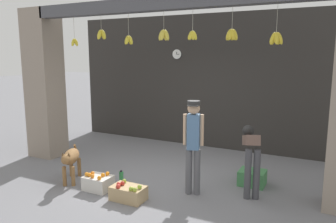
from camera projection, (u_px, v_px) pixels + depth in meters
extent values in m
plane|color=slate|center=(158.00, 181.00, 6.12)|extent=(60.00, 60.00, 0.00)
cube|color=#2D2B28|center=(209.00, 82.00, 8.22)|extent=(7.53, 0.12, 3.33)
cube|color=gray|center=(45.00, 85.00, 7.48)|extent=(0.70, 0.60, 3.33)
cube|color=#4C4C51|center=(161.00, 4.00, 5.68)|extent=(5.63, 0.24, 0.24)
cylinder|color=#B2AD99|center=(74.00, 28.00, 6.62)|extent=(0.01, 0.01, 0.43)
ellipsoid|color=yellow|center=(76.00, 42.00, 6.65)|extent=(0.11, 0.06, 0.17)
ellipsoid|color=yellow|center=(76.00, 42.00, 6.71)|extent=(0.06, 0.11, 0.17)
ellipsoid|color=yellow|center=(73.00, 42.00, 6.69)|extent=(0.11, 0.06, 0.17)
ellipsoid|color=yellow|center=(73.00, 42.00, 6.63)|extent=(0.06, 0.11, 0.17)
cylinder|color=#B2AD99|center=(101.00, 22.00, 6.35)|extent=(0.01, 0.01, 0.27)
ellipsoid|color=yellow|center=(104.00, 34.00, 6.37)|extent=(0.14, 0.07, 0.21)
ellipsoid|color=yellow|center=(103.00, 35.00, 6.43)|extent=(0.07, 0.14, 0.21)
ellipsoid|color=yellow|center=(99.00, 35.00, 6.41)|extent=(0.14, 0.07, 0.21)
ellipsoid|color=yellow|center=(100.00, 34.00, 6.34)|extent=(0.07, 0.14, 0.21)
cylinder|color=#B2AD99|center=(128.00, 24.00, 6.03)|extent=(0.01, 0.01, 0.41)
ellipsoid|color=yellow|center=(131.00, 40.00, 6.06)|extent=(0.12, 0.06, 0.18)
ellipsoid|color=yellow|center=(130.00, 40.00, 6.12)|extent=(0.06, 0.12, 0.18)
ellipsoid|color=yellow|center=(127.00, 40.00, 6.10)|extent=(0.12, 0.06, 0.18)
ellipsoid|color=yellow|center=(127.00, 40.00, 6.04)|extent=(0.06, 0.12, 0.18)
cylinder|color=#B2AD99|center=(164.00, 20.00, 5.70)|extent=(0.01, 0.01, 0.32)
ellipsoid|color=yellow|center=(166.00, 35.00, 5.72)|extent=(0.14, 0.07, 0.21)
ellipsoid|color=yellow|center=(165.00, 35.00, 5.79)|extent=(0.07, 0.14, 0.21)
ellipsoid|color=yellow|center=(161.00, 35.00, 5.77)|extent=(0.14, 0.07, 0.21)
ellipsoid|color=yellow|center=(162.00, 35.00, 5.70)|extent=(0.07, 0.14, 0.21)
cylinder|color=#B2AD99|center=(193.00, 20.00, 5.44)|extent=(0.01, 0.01, 0.36)
ellipsoid|color=yellow|center=(195.00, 35.00, 5.47)|extent=(0.11, 0.06, 0.17)
ellipsoid|color=yellow|center=(195.00, 35.00, 5.50)|extent=(0.09, 0.10, 0.18)
ellipsoid|color=yellow|center=(193.00, 36.00, 5.52)|extent=(0.07, 0.11, 0.17)
ellipsoid|color=yellow|center=(191.00, 36.00, 5.52)|extent=(0.11, 0.08, 0.17)
ellipsoid|color=yellow|center=(190.00, 35.00, 5.49)|extent=(0.11, 0.08, 0.17)
ellipsoid|color=yellow|center=(191.00, 35.00, 5.45)|extent=(0.07, 0.11, 0.17)
ellipsoid|color=yellow|center=(193.00, 35.00, 5.45)|extent=(0.09, 0.10, 0.18)
cylinder|color=#B2AD99|center=(232.00, 17.00, 5.15)|extent=(0.01, 0.01, 0.35)
ellipsoid|color=yellow|center=(235.00, 35.00, 5.18)|extent=(0.13, 0.07, 0.20)
ellipsoid|color=yellow|center=(234.00, 35.00, 5.22)|extent=(0.11, 0.12, 0.21)
ellipsoid|color=yellow|center=(232.00, 35.00, 5.24)|extent=(0.09, 0.13, 0.20)
ellipsoid|color=yellow|center=(229.00, 35.00, 5.24)|extent=(0.13, 0.10, 0.21)
ellipsoid|color=yellow|center=(229.00, 35.00, 5.20)|extent=(0.13, 0.10, 0.21)
ellipsoid|color=yellow|center=(230.00, 35.00, 5.16)|extent=(0.09, 0.13, 0.20)
ellipsoid|color=yellow|center=(233.00, 34.00, 5.15)|extent=(0.11, 0.12, 0.21)
cylinder|color=#B2AD99|center=(277.00, 18.00, 4.91)|extent=(0.01, 0.01, 0.42)
ellipsoid|color=yellow|center=(280.00, 38.00, 4.94)|extent=(0.14, 0.07, 0.21)
ellipsoid|color=yellow|center=(278.00, 38.00, 5.00)|extent=(0.10, 0.13, 0.22)
ellipsoid|color=yellow|center=(274.00, 39.00, 5.01)|extent=(0.13, 0.11, 0.22)
ellipsoid|color=yellow|center=(273.00, 38.00, 4.95)|extent=(0.13, 0.11, 0.22)
ellipsoid|color=yellow|center=(277.00, 38.00, 4.91)|extent=(0.10, 0.13, 0.22)
ellipsoid|color=olive|center=(71.00, 156.00, 6.08)|extent=(0.54, 0.69, 0.26)
cylinder|color=olive|center=(73.00, 176.00, 5.89)|extent=(0.07, 0.07, 0.36)
cylinder|color=olive|center=(64.00, 176.00, 5.89)|extent=(0.07, 0.07, 0.36)
cylinder|color=olive|center=(79.00, 167.00, 6.37)|extent=(0.07, 0.07, 0.36)
cylinder|color=olive|center=(71.00, 167.00, 6.37)|extent=(0.07, 0.07, 0.36)
ellipsoid|color=olive|center=(66.00, 159.00, 5.72)|extent=(0.26, 0.29, 0.17)
cone|color=brown|center=(69.00, 154.00, 5.71)|extent=(0.06, 0.06, 0.07)
cone|color=brown|center=(63.00, 154.00, 5.70)|extent=(0.06, 0.06, 0.07)
cylinder|color=olive|center=(76.00, 150.00, 6.42)|extent=(0.14, 0.20, 0.26)
cylinder|color=#56565B|center=(197.00, 172.00, 5.50)|extent=(0.11, 0.11, 0.79)
cylinder|color=#56565B|center=(189.00, 171.00, 5.53)|extent=(0.11, 0.11, 0.79)
cube|color=#4C7099|center=(193.00, 132.00, 5.40)|extent=(0.24, 0.22, 0.59)
cylinder|color=tan|center=(202.00, 130.00, 5.37)|extent=(0.06, 0.06, 0.52)
cylinder|color=tan|center=(185.00, 129.00, 5.42)|extent=(0.06, 0.06, 0.52)
sphere|color=tan|center=(194.00, 108.00, 5.33)|extent=(0.20, 0.20, 0.20)
cylinder|color=#2D2D2D|center=(194.00, 103.00, 5.32)|extent=(0.21, 0.21, 0.07)
cube|color=#2D2D2D|center=(193.00, 106.00, 5.22)|extent=(0.20, 0.15, 0.01)
cylinder|color=#424247|center=(248.00, 174.00, 5.33)|extent=(0.11, 0.11, 0.84)
cylinder|color=#424247|center=(257.00, 174.00, 5.32)|extent=(0.11, 0.11, 0.84)
cube|color=brown|center=(251.00, 140.00, 5.52)|extent=(0.42, 0.65, 0.32)
sphere|color=black|center=(248.00, 131.00, 5.89)|extent=(0.20, 0.20, 0.20)
cube|color=silver|center=(98.00, 183.00, 5.73)|extent=(0.46, 0.36, 0.25)
sphere|color=orange|center=(93.00, 173.00, 5.76)|extent=(0.07, 0.07, 0.07)
sphere|color=orange|center=(108.00, 174.00, 5.75)|extent=(0.07, 0.07, 0.07)
sphere|color=orange|center=(89.00, 175.00, 5.70)|extent=(0.07, 0.07, 0.07)
sphere|color=orange|center=(99.00, 178.00, 5.55)|extent=(0.07, 0.07, 0.07)
sphere|color=orange|center=(87.00, 174.00, 5.72)|extent=(0.07, 0.07, 0.07)
sphere|color=orange|center=(103.00, 175.00, 5.69)|extent=(0.07, 0.07, 0.07)
sphere|color=orange|center=(92.00, 176.00, 5.62)|extent=(0.07, 0.07, 0.07)
cube|color=tan|center=(128.00, 193.00, 5.33)|extent=(0.55, 0.35, 0.23)
sphere|color=red|center=(118.00, 186.00, 5.23)|extent=(0.07, 0.07, 0.07)
sphere|color=red|center=(119.00, 184.00, 5.32)|extent=(0.07, 0.07, 0.07)
sphere|color=#99B238|center=(131.00, 189.00, 5.14)|extent=(0.07, 0.07, 0.07)
sphere|color=#99B238|center=(124.00, 181.00, 5.45)|extent=(0.07, 0.07, 0.07)
sphere|color=#99B238|center=(135.00, 190.00, 5.11)|extent=(0.07, 0.07, 0.07)
sphere|color=red|center=(123.00, 183.00, 5.35)|extent=(0.07, 0.07, 0.07)
sphere|color=#99B238|center=(140.00, 187.00, 5.21)|extent=(0.07, 0.07, 0.07)
cube|color=#42844C|center=(252.00, 178.00, 5.94)|extent=(0.46, 0.40, 0.27)
cylinder|color=#38934C|center=(121.00, 178.00, 6.00)|extent=(0.08, 0.08, 0.23)
cylinder|color=black|center=(121.00, 171.00, 5.98)|extent=(0.04, 0.04, 0.03)
cylinder|color=black|center=(177.00, 54.00, 8.43)|extent=(0.26, 0.01, 0.26)
cylinder|color=white|center=(177.00, 54.00, 8.42)|extent=(0.24, 0.02, 0.24)
cube|color=black|center=(177.00, 53.00, 8.40)|extent=(0.01, 0.01, 0.07)
cube|color=black|center=(178.00, 54.00, 8.39)|extent=(0.09, 0.01, 0.01)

